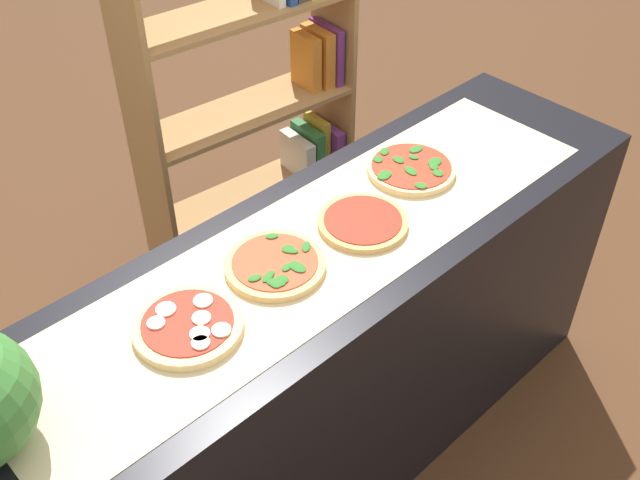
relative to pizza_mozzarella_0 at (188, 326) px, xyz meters
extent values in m
plane|color=#4C2D19|center=(0.41, 0.01, -0.93)|extent=(12.00, 12.00, 0.00)
cube|color=black|center=(0.41, 0.01, -0.47)|extent=(2.10, 0.56, 0.91)
cube|color=beige|center=(0.41, 0.01, -0.01)|extent=(1.72, 0.43, 0.00)
cylinder|color=#E5C17F|center=(0.00, 0.00, 0.00)|extent=(0.25, 0.25, 0.02)
cylinder|color=#AD2314|center=(0.00, 0.00, 0.01)|extent=(0.21, 0.21, 0.00)
cylinder|color=#EFE5CC|center=(-0.01, 0.06, 0.01)|extent=(0.05, 0.05, 0.00)
cylinder|color=#EFE5CC|center=(0.03, -0.01, 0.01)|extent=(0.04, 0.04, 0.00)
cylinder|color=#EFE5CC|center=(0.04, -0.07, 0.01)|extent=(0.04, 0.04, 0.00)
cylinder|color=#EFE5CC|center=(0.06, 0.03, 0.01)|extent=(0.05, 0.05, 0.00)
cylinder|color=#EFE5CC|center=(-0.02, -0.07, 0.01)|extent=(0.04, 0.04, 0.00)
cylinder|color=#EFE5CC|center=(-0.05, 0.04, 0.01)|extent=(0.04, 0.04, 0.00)
cylinder|color=#EFE5CC|center=(0.00, -0.05, 0.01)|extent=(0.04, 0.04, 0.00)
cylinder|color=#DBB26B|center=(0.27, 0.02, 0.00)|extent=(0.25, 0.25, 0.02)
cylinder|color=red|center=(0.27, 0.02, 0.01)|extent=(0.21, 0.21, 0.00)
ellipsoid|color=#286B23|center=(0.28, -0.02, 0.01)|extent=(0.04, 0.03, 0.00)
ellipsoid|color=#286B23|center=(0.23, -0.01, 0.01)|extent=(0.05, 0.03, 0.00)
ellipsoid|color=#286B23|center=(0.33, 0.02, 0.01)|extent=(0.04, 0.04, 0.00)
ellipsoid|color=#286B23|center=(0.30, -0.03, 0.01)|extent=(0.03, 0.05, 0.00)
ellipsoid|color=#286B23|center=(0.36, 0.01, 0.01)|extent=(0.05, 0.04, 0.00)
ellipsoid|color=#286B23|center=(0.22, -0.04, 0.01)|extent=(0.04, 0.04, 0.00)
ellipsoid|color=#286B23|center=(0.33, 0.10, 0.01)|extent=(0.04, 0.04, 0.00)
ellipsoid|color=#286B23|center=(0.20, 0.01, 0.01)|extent=(0.04, 0.03, 0.00)
ellipsoid|color=#286B23|center=(0.22, -0.04, 0.01)|extent=(0.05, 0.05, 0.00)
ellipsoid|color=#286B23|center=(0.32, 0.03, 0.01)|extent=(0.04, 0.04, 0.00)
ellipsoid|color=#286B23|center=(0.24, -0.04, 0.01)|extent=(0.04, 0.04, 0.00)
cylinder|color=tan|center=(0.55, -0.01, 0.00)|extent=(0.24, 0.24, 0.02)
cylinder|color=#AD2314|center=(0.55, -0.01, 0.01)|extent=(0.20, 0.20, 0.00)
cylinder|color=#E5C17F|center=(0.82, 0.06, 0.00)|extent=(0.25, 0.25, 0.02)
cylinder|color=red|center=(0.82, 0.06, 0.01)|extent=(0.23, 0.23, 0.00)
ellipsoid|color=#286B23|center=(0.84, -0.02, 0.01)|extent=(0.04, 0.04, 0.00)
ellipsoid|color=#286B23|center=(0.77, 0.15, 0.01)|extent=(0.04, 0.04, 0.00)
ellipsoid|color=#286B23|center=(0.80, 0.04, 0.01)|extent=(0.04, 0.05, 0.00)
ellipsoid|color=#286B23|center=(0.88, 0.03, 0.01)|extent=(0.05, 0.04, 0.00)
ellipsoid|color=#286B23|center=(0.72, 0.08, 0.01)|extent=(0.04, 0.04, 0.00)
ellipsoid|color=#286B23|center=(0.85, 0.08, 0.01)|extent=(0.03, 0.03, 0.00)
ellipsoid|color=#286B23|center=(0.81, 0.16, 0.01)|extent=(0.05, 0.04, 0.00)
ellipsoid|color=#286B23|center=(0.76, -0.02, 0.01)|extent=(0.04, 0.05, 0.00)
ellipsoid|color=#286B23|center=(0.86, 0.01, 0.01)|extent=(0.04, 0.04, 0.00)
ellipsoid|color=#286B23|center=(0.73, 0.08, 0.01)|extent=(0.05, 0.05, 0.00)
ellipsoid|color=#286B23|center=(0.89, 0.11, 0.01)|extent=(0.05, 0.03, 0.00)
ellipsoid|color=#286B23|center=(0.81, 0.10, 0.01)|extent=(0.03, 0.04, 0.00)
cube|color=#A87A47|center=(1.25, 0.82, -0.17)|extent=(0.04, 0.25, 1.52)
cube|color=#A87A47|center=(0.45, 0.89, -0.17)|extent=(0.04, 0.25, 1.52)
cube|color=#A87A47|center=(0.85, 0.86, -0.92)|extent=(0.81, 0.32, 0.02)
cube|color=#2D753D|center=(1.22, 0.83, -0.78)|extent=(0.05, 0.19, 0.26)
cube|color=#2D753D|center=(1.17, 0.83, -0.82)|extent=(0.06, 0.20, 0.17)
cube|color=#753384|center=(1.12, 0.83, -0.78)|extent=(0.05, 0.15, 0.26)
cube|color=#234799|center=(1.07, 0.84, -0.78)|extent=(0.05, 0.20, 0.26)
cube|color=#753384|center=(1.04, 0.84, -0.80)|extent=(0.04, 0.21, 0.21)
cube|color=#A87A47|center=(0.85, 0.86, -0.54)|extent=(0.81, 0.32, 0.02)
cube|color=#753384|center=(1.21, 0.83, -0.45)|extent=(0.06, 0.22, 0.17)
cube|color=gold|center=(1.17, 0.83, -0.42)|extent=(0.04, 0.14, 0.22)
cube|color=#2D753D|center=(1.13, 0.83, -0.44)|extent=(0.06, 0.18, 0.19)
cube|color=silver|center=(1.07, 0.84, -0.45)|extent=(0.06, 0.19, 0.16)
cube|color=#A87A47|center=(0.85, 0.86, -0.17)|extent=(0.81, 0.32, 0.02)
cube|color=#753384|center=(1.22, 0.83, -0.05)|extent=(0.04, 0.18, 0.22)
cube|color=orange|center=(1.18, 0.83, -0.05)|extent=(0.06, 0.16, 0.21)
cube|color=orange|center=(1.12, 0.83, -0.05)|extent=(0.05, 0.14, 0.21)
cube|color=#A87A47|center=(0.85, 0.86, 0.21)|extent=(0.81, 0.32, 0.02)
camera|label=1|loc=(-0.56, -1.02, 1.21)|focal=41.47mm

